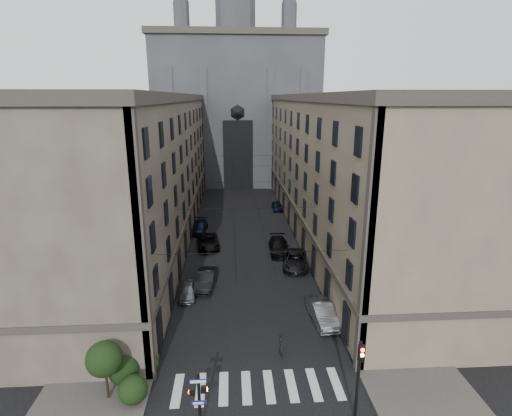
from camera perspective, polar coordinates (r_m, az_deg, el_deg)
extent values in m
cube|color=#383533|center=(56.92, -12.55, -3.65)|extent=(7.00, 80.00, 0.15)
cube|color=#383533|center=(57.48, 8.64, -3.25)|extent=(7.00, 80.00, 0.15)
cube|color=beige|center=(28.84, 0.25, -24.17)|extent=(11.00, 3.20, 0.01)
cube|color=#463E35|center=(55.27, -16.17, 5.11)|extent=(13.00, 60.00, 18.00)
cube|color=#38332D|center=(54.46, -16.94, 14.88)|extent=(13.60, 60.60, 0.90)
cube|color=#38332D|center=(56.29, -15.81, 0.31)|extent=(13.40, 60.30, 0.50)
cube|color=brown|center=(56.01, 12.02, 5.52)|extent=(13.00, 60.00, 18.00)
cube|color=#38332D|center=(55.21, 12.58, 15.16)|extent=(13.60, 60.60, 0.90)
cube|color=#38332D|center=(57.02, 11.75, 0.77)|extent=(13.40, 60.30, 0.50)
cube|color=#2D2D33|center=(92.20, -2.78, 13.41)|extent=(34.00, 22.00, 30.00)
cube|color=#38332D|center=(92.93, -2.91, 23.00)|extent=(35.00, 23.00, 1.20)
cylinder|color=#2D2D33|center=(93.99, -2.98, 26.93)|extent=(8.40, 8.40, 14.00)
cone|color=#2D2D33|center=(91.43, -10.68, 26.71)|extent=(3.20, 3.20, 13.00)
cone|color=#2D2D33|center=(91.80, 4.78, 26.86)|extent=(3.20, 3.20, 13.00)
cube|color=black|center=(81.90, -2.57, 7.52)|extent=(6.00, 0.30, 14.00)
cylinder|color=black|center=(24.92, -8.09, -25.89)|extent=(0.18, 0.18, 4.00)
cube|color=orange|center=(24.32, -7.45, -24.31)|extent=(0.34, 0.24, 0.38)
cube|color=#FF0C07|center=(24.58, -9.11, -24.49)|extent=(0.34, 0.24, 0.38)
cube|color=navy|center=(23.83, -8.26, -23.30)|extent=(0.95, 0.05, 0.24)
cube|color=navy|center=(24.73, -8.13, -25.83)|extent=(0.85, 0.05, 0.27)
cylinder|color=black|center=(25.84, 14.33, -22.81)|extent=(0.20, 0.20, 5.20)
cube|color=black|center=(24.49, 14.83, -19.43)|extent=(0.34, 0.30, 1.00)
cylinder|color=#FF0C07|center=(24.19, 15.00, -19.02)|extent=(0.22, 0.05, 0.22)
cylinder|color=orange|center=(24.37, 14.95, -19.64)|extent=(0.22, 0.05, 0.22)
cylinder|color=black|center=(24.55, 14.89, -20.25)|extent=(0.22, 0.05, 0.22)
sphere|color=black|center=(28.07, -17.18, -23.52)|extent=(1.80, 1.80, 1.80)
sphere|color=black|center=(29.62, -18.38, -21.05)|extent=(2.00, 2.00, 2.00)
sphere|color=black|center=(30.27, -15.10, -20.57)|extent=(1.40, 1.40, 1.40)
cylinder|color=black|center=(28.69, -20.56, -22.13)|extent=(0.16, 0.16, 2.40)
sphere|color=black|center=(27.77, -20.89, -19.49)|extent=(2.20, 2.20, 2.20)
cylinder|color=black|center=(29.29, -0.40, -6.37)|extent=(14.00, 0.03, 0.03)
cylinder|color=black|center=(40.66, -1.37, -0.05)|extent=(14.00, 0.03, 0.03)
cylinder|color=black|center=(53.29, -1.94, 3.71)|extent=(14.00, 0.03, 0.03)
cylinder|color=black|center=(66.06, -2.29, 6.02)|extent=(14.00, 0.03, 0.03)
cylinder|color=black|center=(77.91, -2.52, 7.48)|extent=(14.00, 0.03, 0.03)
cylinder|color=black|center=(54.32, -3.34, 3.49)|extent=(0.03, 60.00, 0.03)
cylinder|color=black|center=(54.40, -0.60, 3.53)|extent=(0.03, 60.00, 0.03)
imported|color=slate|center=(39.32, -9.75, -11.57)|extent=(1.73, 3.92, 1.31)
imported|color=black|center=(40.89, -7.15, -10.09)|extent=(2.25, 5.11, 1.63)
imported|color=black|center=(51.04, -6.87, -4.80)|extent=(3.22, 5.87, 1.56)
imported|color=black|center=(56.98, -8.18, -2.69)|extent=(2.63, 5.37, 1.50)
imported|color=slate|center=(35.36, 9.49, -14.57)|extent=(2.08, 5.05, 1.63)
imported|color=black|center=(45.33, 5.65, -7.38)|extent=(3.52, 6.27, 1.65)
imported|color=black|center=(49.10, 3.31, -5.49)|extent=(2.45, 5.73, 1.65)
imported|color=black|center=(67.41, 3.04, 0.29)|extent=(1.67, 4.14, 1.41)
imported|color=black|center=(30.89, 3.66, -19.27)|extent=(0.58, 0.69, 1.62)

